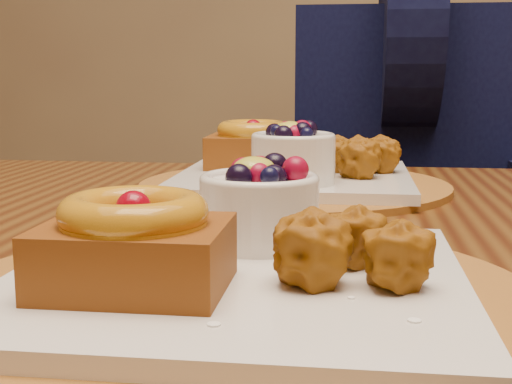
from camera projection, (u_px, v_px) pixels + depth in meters
dining_table at (274, 307)px, 0.68m from camera, size 1.60×0.90×0.76m
place_setting_near at (235, 264)px, 0.45m from camera, size 0.38×0.38×0.08m
place_setting_far at (291, 168)px, 0.87m from camera, size 0.38×0.38×0.09m
chair_far at (416, 293)px, 1.43m from camera, size 0.48×0.48×0.83m
diner at (405, 109)px, 1.29m from camera, size 0.48×0.47×0.78m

